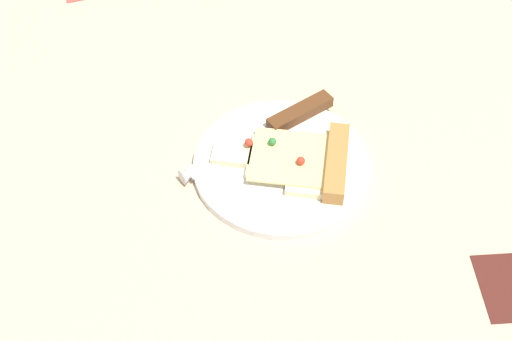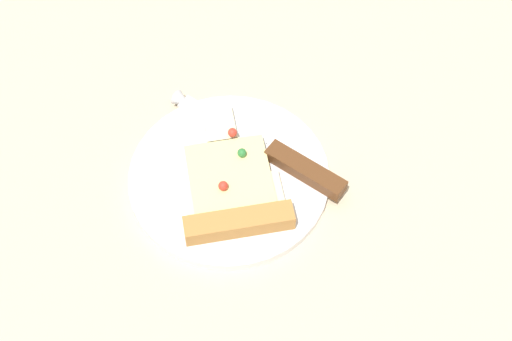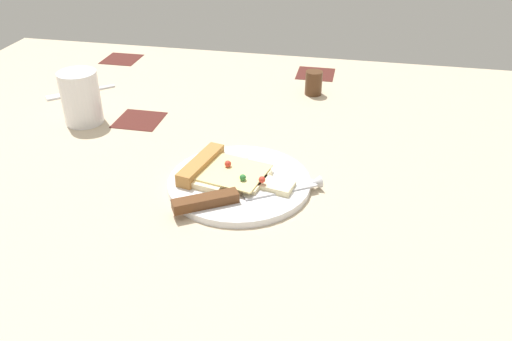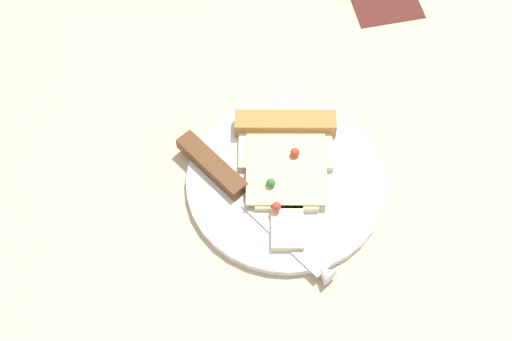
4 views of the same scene
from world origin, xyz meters
TOP-DOWN VIEW (x-y plane):
  - ground_plane at (-0.01, -0.01)cm, footprint 148.62×148.62cm
  - plate at (-5.75, -9.30)cm, footprint 23.11×23.11cm
  - pizza_slice at (-3.20, -9.84)cm, footprint 18.65×12.96cm
  - knife at (-6.40, -3.59)cm, footprint 21.55×14.34cm

SIDE VIEW (x-z plane):
  - ground_plane at x=-0.01cm, z-range -3.00..0.00cm
  - plate at x=-5.75cm, z-range 0.00..1.15cm
  - knife at x=-6.40cm, z-range 0.53..2.98cm
  - pizza_slice at x=-3.20cm, z-range 0.74..3.13cm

